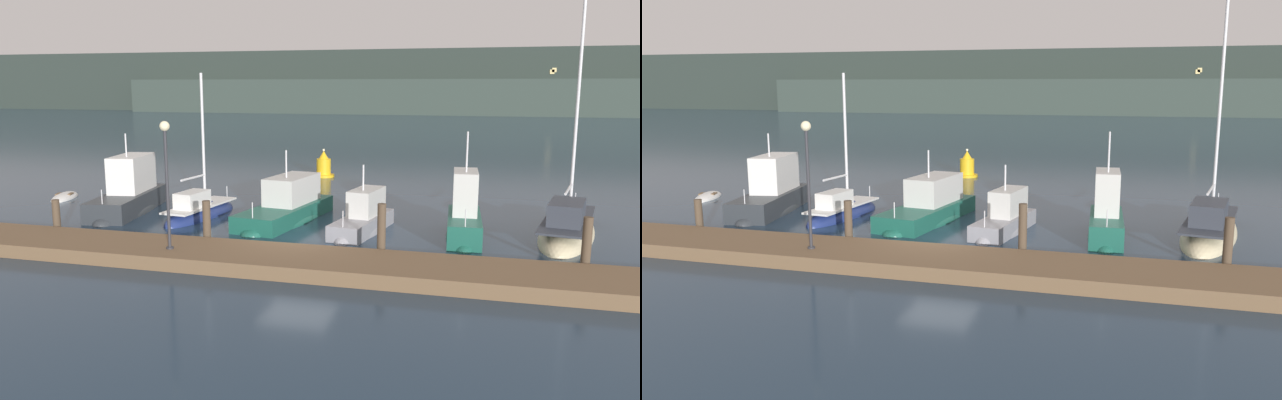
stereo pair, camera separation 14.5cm
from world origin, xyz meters
The scene contains 16 objects.
ground_plane centered at (0.00, 0.00, 0.00)m, with size 400.00×400.00×0.00m, color #1E3347.
dock centered at (0.00, -2.42, 0.23)m, with size 25.54×2.80×0.45m, color brown.
mooring_pile_0 centered at (-9.35, -0.77, 0.71)m, with size 0.28×0.28×1.42m, color #4C3D2D.
mooring_pile_1 centered at (-3.12, -0.77, 0.84)m, with size 0.28×0.28×1.69m, color #4C3D2D.
mooring_pile_2 centered at (3.12, -0.77, 0.95)m, with size 0.28×0.28×1.90m, color #4C3D2D.
mooring_pile_3 centered at (9.35, -0.77, 0.91)m, with size 0.28×0.28×1.81m, color #4C3D2D.
motorboat_berth_1 centered at (-9.38, 4.20, 0.46)m, with size 3.05×6.63×4.19m.
sailboat_berth_2 centered at (-5.72, 3.93, 0.13)m, with size 1.96×5.25×6.77m.
motorboat_berth_3 centered at (-1.83, 4.26, 0.31)m, with size 3.00×6.86×3.57m.
motorboat_berth_4 centered at (1.71, 3.06, 0.26)m, with size 2.10×4.80×3.23m.
motorboat_berth_5 centered at (5.59, 3.13, 0.51)m, with size 1.56×4.65×4.54m.
sailboat_berth_6 centered at (9.38, 4.40, 0.15)m, with size 3.26×7.47×9.76m.
channel_buoy centered at (-3.63, 17.02, 0.64)m, with size 1.34×1.34×1.77m.
dock_lamppost centered at (-3.47, -2.78, 3.20)m, with size 0.32×0.32×4.13m.
hillside_backdrop centered at (0.67, 111.94, 5.85)m, with size 240.00×23.00×12.69m.
rowboat_adrift centered at (-14.42, 6.26, 0.00)m, with size 1.83×2.94×0.56m.
Camera 2 is at (6.58, -20.36, 5.70)m, focal length 35.00 mm.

